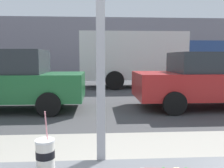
# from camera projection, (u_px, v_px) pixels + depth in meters

# --- Properties ---
(ground_plane) EXTENTS (60.00, 60.00, 0.00)m
(ground_plane) POSITION_uv_depth(u_px,v_px,m) (98.00, 96.00, 9.37)
(ground_plane) COLOR #424244
(window_wall) EXTENTS (2.86, 0.20, 2.90)m
(window_wall) POSITION_uv_depth(u_px,v_px,m) (100.00, 1.00, 1.31)
(window_wall) COLOR #423D38
(window_wall) RESTS_ON ground
(building_facade_far) EXTENTS (28.00, 1.20, 4.99)m
(building_facade_far) POSITION_uv_depth(u_px,v_px,m) (98.00, 47.00, 21.05)
(building_facade_far) COLOR gray
(building_facade_far) RESTS_ON ground
(soda_cup_left) EXTENTS (0.10, 0.10, 0.32)m
(soda_cup_left) POSITION_uv_depth(u_px,v_px,m) (45.00, 154.00, 1.25)
(soda_cup_left) COLOR silver
(soda_cup_left) RESTS_ON window_counter
(parked_car_green) EXTENTS (4.49, 1.90, 1.75)m
(parked_car_green) POSITION_uv_depth(u_px,v_px,m) (5.00, 80.00, 6.81)
(parked_car_green) COLOR #236B38
(parked_car_green) RESTS_ON ground
(parked_car_red) EXTENTS (4.60, 2.02, 1.69)m
(parked_car_red) POSITION_uv_depth(u_px,v_px,m) (211.00, 80.00, 7.18)
(parked_car_red) COLOR red
(parked_car_red) RESTS_ON ground
(box_truck) EXTENTS (6.97, 2.44, 2.77)m
(box_truck) POSITION_uv_depth(u_px,v_px,m) (146.00, 57.00, 12.28)
(box_truck) COLOR silver
(box_truck) RESTS_ON ground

